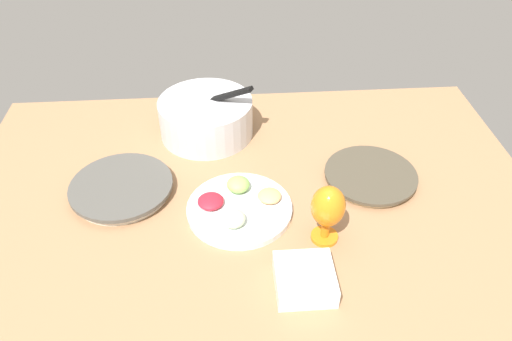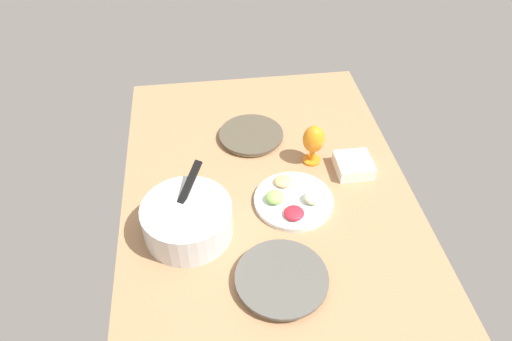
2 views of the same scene
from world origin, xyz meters
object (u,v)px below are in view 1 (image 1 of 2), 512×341
(square_bowl_white, at_px, (305,278))
(dinner_plate_left, at_px, (122,188))
(mixing_bowl, at_px, (206,116))
(hurricane_glass_orange, at_px, (328,209))
(fruit_platter, at_px, (239,207))
(dinner_plate_right, at_px, (370,176))

(square_bowl_white, bearing_deg, dinner_plate_left, 142.18)
(mixing_bowl, xyz_separation_m, hurricane_glass_orange, (0.29, -0.48, 0.04))
(dinner_plate_left, height_order, mixing_bowl, mixing_bowl)
(mixing_bowl, relative_size, square_bowl_white, 2.22)
(mixing_bowl, relative_size, fruit_platter, 1.05)
(fruit_platter, bearing_deg, mixing_bowl, 102.92)
(hurricane_glass_orange, bearing_deg, dinner_plate_left, 158.32)
(dinner_plate_left, relative_size, square_bowl_white, 2.13)
(dinner_plate_left, distance_m, square_bowl_white, 0.58)
(square_bowl_white, bearing_deg, dinner_plate_right, 55.78)
(mixing_bowl, xyz_separation_m, square_bowl_white, (0.22, -0.62, -0.04))
(dinner_plate_left, relative_size, hurricane_glass_orange, 1.72)
(dinner_plate_right, distance_m, square_bowl_white, 0.43)
(dinner_plate_right, distance_m, mixing_bowl, 0.54)
(hurricane_glass_orange, height_order, square_bowl_white, hurricane_glass_orange)
(dinner_plate_left, distance_m, fruit_platter, 0.33)
(mixing_bowl, bearing_deg, fruit_platter, -77.08)
(dinner_plate_left, distance_m, hurricane_glass_orange, 0.57)
(dinner_plate_left, bearing_deg, fruit_platter, -16.82)
(fruit_platter, distance_m, hurricane_glass_orange, 0.25)
(dinner_plate_right, bearing_deg, mixing_bowl, 150.20)
(dinner_plate_left, bearing_deg, hurricane_glass_orange, -21.68)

